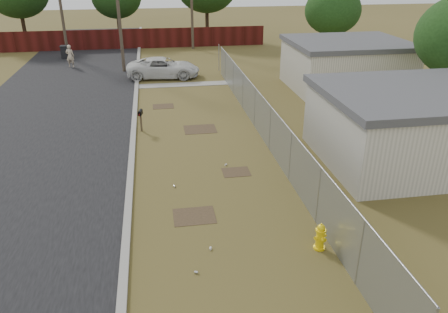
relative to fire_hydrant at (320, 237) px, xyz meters
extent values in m
plane|color=brown|center=(-2.70, 7.37, -0.41)|extent=(120.00, 120.00, 0.00)
cube|color=black|center=(-10.20, 15.37, -0.40)|extent=(9.00, 60.00, 0.02)
cube|color=#98968D|center=(-5.70, 15.37, -0.35)|extent=(0.25, 60.00, 0.12)
cube|color=#98968D|center=(-2.70, 18.87, -0.39)|extent=(6.20, 1.00, 0.03)
cylinder|color=gray|center=(0.40, -1.63, 0.59)|extent=(0.06, 0.06, 2.00)
cylinder|color=gray|center=(0.40, 1.37, 0.59)|extent=(0.06, 0.06, 2.00)
cylinder|color=gray|center=(0.40, 4.37, 0.59)|extent=(0.06, 0.06, 2.00)
cylinder|color=gray|center=(0.40, 7.37, 0.59)|extent=(0.06, 0.06, 2.00)
cylinder|color=gray|center=(0.40, 10.37, 0.59)|extent=(0.06, 0.06, 2.00)
cylinder|color=gray|center=(0.40, 13.37, 0.59)|extent=(0.06, 0.06, 2.00)
cylinder|color=gray|center=(0.40, 16.37, 0.59)|extent=(0.06, 0.06, 2.00)
cylinder|color=gray|center=(0.40, 19.37, 0.59)|extent=(0.06, 0.06, 2.00)
cylinder|color=gray|center=(0.40, 22.37, 0.59)|extent=(0.06, 0.06, 2.00)
cylinder|color=gray|center=(0.40, 8.37, 1.59)|extent=(0.04, 26.00, 0.04)
cube|color=gray|center=(0.40, 8.37, 0.59)|extent=(0.01, 26.00, 2.00)
cube|color=black|center=(0.46, 8.37, -0.11)|extent=(0.03, 26.00, 0.60)
cube|color=#49120F|center=(-8.70, 32.37, 0.49)|extent=(30.00, 0.12, 1.80)
cylinder|color=brown|center=(-6.70, 23.37, 4.09)|extent=(0.24, 0.24, 9.00)
cylinder|color=brown|center=(-11.70, 29.37, 4.09)|extent=(0.24, 0.24, 9.00)
cube|color=silver|center=(6.30, 5.37, 0.99)|extent=(8.00, 6.00, 2.80)
cube|color=#494A4E|center=(6.30, 5.37, 2.54)|extent=(8.32, 6.24, 0.30)
cube|color=silver|center=(7.80, 16.37, 0.99)|extent=(7.00, 6.00, 2.80)
cube|color=#494A4E|center=(7.80, 16.37, 2.54)|extent=(7.28, 6.24, 0.30)
cylinder|color=#362318|center=(-16.70, 36.37, 1.24)|extent=(0.36, 0.36, 3.30)
cylinder|color=#362318|center=(-7.70, 37.37, 1.02)|extent=(0.36, 0.36, 2.86)
cylinder|color=#362318|center=(1.30, 36.37, 1.35)|extent=(0.36, 0.36, 3.52)
cylinder|color=#362318|center=(10.30, 25.37, 0.91)|extent=(0.36, 0.36, 2.64)
ellipsoid|color=black|center=(10.30, 25.37, 3.49)|extent=(4.56, 4.56, 3.88)
cylinder|color=yellow|center=(0.00, 0.01, -0.38)|extent=(0.44, 0.44, 0.06)
cylinder|color=yellow|center=(0.00, 0.01, -0.07)|extent=(0.31, 0.31, 0.60)
cylinder|color=yellow|center=(0.00, 0.01, 0.23)|extent=(0.40, 0.40, 0.05)
sphere|color=yellow|center=(0.00, 0.01, 0.31)|extent=(0.30, 0.30, 0.24)
cylinder|color=yellow|center=(0.00, 0.01, 0.43)|extent=(0.05, 0.05, 0.06)
cylinder|color=yellow|center=(-0.14, -0.04, 0.00)|extent=(0.13, 0.14, 0.11)
cylinder|color=yellow|center=(0.14, 0.05, 0.00)|extent=(0.13, 0.14, 0.11)
cylinder|color=yellow|center=(0.04, -0.13, 0.00)|extent=(0.18, 0.16, 0.14)
cube|color=brown|center=(-5.30, 10.59, 0.05)|extent=(0.10, 0.10, 0.92)
cube|color=black|center=(-5.30, 10.59, 0.53)|extent=(0.25, 0.46, 0.16)
cylinder|color=black|center=(-5.30, 10.59, 0.62)|extent=(0.25, 0.46, 0.16)
cube|color=#AF130C|center=(-5.35, 10.35, 0.53)|extent=(0.03, 0.04, 0.09)
imported|color=silver|center=(-3.81, 21.05, 0.30)|extent=(5.30, 2.83, 1.42)
imported|color=beige|center=(-10.85, 25.47, 0.46)|extent=(0.69, 0.51, 1.73)
cube|color=black|center=(-11.79, 28.86, 0.10)|extent=(0.65, 0.65, 1.02)
cube|color=black|center=(-11.79, 28.86, 0.63)|extent=(0.71, 0.71, 0.08)
cylinder|color=black|center=(-11.48, 28.54, -0.30)|extent=(0.06, 0.21, 0.21)
cylinder|color=beige|center=(-3.21, 0.47, -0.37)|extent=(0.09, 0.11, 0.07)
cylinder|color=silver|center=(-4.04, 4.50, -0.37)|extent=(0.09, 0.11, 0.07)
cylinder|color=beige|center=(-1.81, 6.04, -0.37)|extent=(0.12, 0.12, 0.07)
cylinder|color=silver|center=(-3.74, -0.53, -0.37)|extent=(0.12, 0.11, 0.07)
camera|label=1|loc=(-4.53, -10.08, 7.53)|focal=35.00mm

